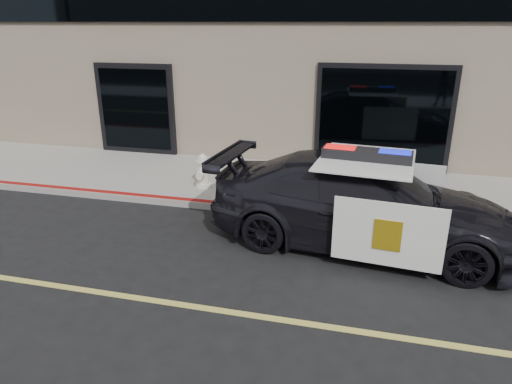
# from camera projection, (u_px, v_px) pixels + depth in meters

# --- Properties ---
(ground) EXTENTS (120.00, 120.00, 0.00)m
(ground) POSITION_uv_depth(u_px,v_px,m) (459.00, 347.00, 5.74)
(ground) COLOR black
(ground) RESTS_ON ground
(sidewalk_n) EXTENTS (60.00, 3.50, 0.15)m
(sidewalk_n) POSITION_uv_depth(u_px,v_px,m) (422.00, 196.00, 10.48)
(sidewalk_n) COLOR gray
(sidewalk_n) RESTS_ON ground
(police_car) EXTENTS (3.31, 5.91, 1.79)m
(police_car) POSITION_uv_depth(u_px,v_px,m) (363.00, 203.00, 8.17)
(police_car) COLOR black
(police_car) RESTS_ON ground
(fire_hydrant) EXTENTS (0.37, 0.51, 0.82)m
(fire_hydrant) POSITION_uv_depth(u_px,v_px,m) (203.00, 171.00, 10.77)
(fire_hydrant) COLOR white
(fire_hydrant) RESTS_ON sidewalk_n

